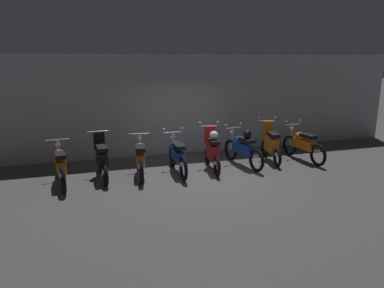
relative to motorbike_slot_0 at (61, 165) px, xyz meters
The scene contains 10 objects.
ground_plane 3.55m from the motorbike_slot_0, ahead, with size 80.00×80.00×0.00m, color #4C4C4F.
back_wall 4.21m from the motorbike_slot_0, 31.50° to the left, with size 16.00×0.30×3.15m, color #ADADB2.
motorbike_slot_0 is the anchor object (origin of this frame).
motorbike_slot_1 1.00m from the motorbike_slot_0, ahead, with size 0.56×1.68×1.18m.
motorbike_slot_2 1.99m from the motorbike_slot_0, ahead, with size 0.56×1.95×1.03m.
motorbike_slot_3 2.97m from the motorbike_slot_0, ahead, with size 0.59×1.95×1.15m.
motorbike_slot_4 3.97m from the motorbike_slot_0, ahead, with size 0.59×1.68×1.29m.
motorbike_slot_5 4.95m from the motorbike_slot_0, ahead, with size 0.59×1.94×1.15m.
motorbike_slot_6 5.96m from the motorbike_slot_0, ahead, with size 0.58×1.67×1.29m.
motorbike_slot_7 6.93m from the motorbike_slot_0, ahead, with size 0.59×1.95×1.15m.
Camera 1 is at (-2.82, -8.40, 3.08)m, focal length 33.44 mm.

